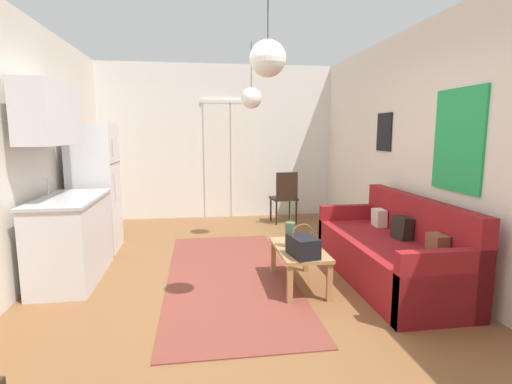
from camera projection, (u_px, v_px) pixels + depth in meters
ground_plane at (241, 304)px, 3.77m from camera, size 4.81×8.03×0.10m
wall_back at (219, 143)px, 7.23m from camera, size 4.41×0.13×2.79m
wall_right at (457, 151)px, 3.86m from camera, size 0.12×7.63×2.79m
area_rug at (230, 276)px, 4.34m from camera, size 1.34×3.22×0.01m
couch at (393, 254)px, 4.17m from camera, size 0.82×2.09×0.90m
coffee_table at (299, 253)px, 4.02m from camera, size 0.46×0.90×0.41m
bamboo_vase at (290, 234)px, 4.04m from camera, size 0.11×0.11×0.48m
handbag at (303, 246)px, 3.73m from camera, size 0.27×0.37×0.32m
refrigerator at (95, 188)px, 5.20m from camera, size 0.58×0.64×1.69m
kitchen_counter at (66, 208)px, 4.15m from camera, size 0.60×1.25×2.07m
accent_chair at (285, 195)px, 6.80m from camera, size 0.46×0.44×0.90m
pendant_lamp_near at (268, 59)px, 3.04m from camera, size 0.29×0.29×0.79m
pendant_lamp_far at (251, 98)px, 5.39m from camera, size 0.29×0.29×0.89m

